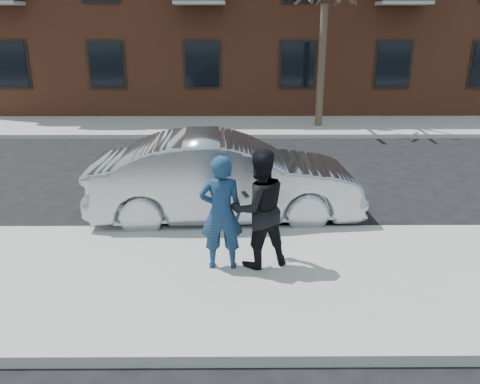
{
  "coord_description": "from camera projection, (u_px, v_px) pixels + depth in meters",
  "views": [
    {
      "loc": [
        1.48,
        -6.22,
        3.52
      ],
      "look_at": [
        1.52,
        0.4,
        1.22
      ],
      "focal_mm": 35.0,
      "sensor_mm": 36.0,
      "label": 1
    }
  ],
  "objects": [
    {
      "name": "ground",
      "position": [
        139.0,
        277.0,
        7.02
      ],
      "size": [
        100.0,
        100.0,
        0.0
      ],
      "primitive_type": "plane",
      "color": "black",
      "rests_on": "ground"
    },
    {
      "name": "silver_sedan",
      "position": [
        226.0,
        178.0,
        8.92
      ],
      "size": [
        5.15,
        2.04,
        1.67
      ],
      "primitive_type": "imported",
      "rotation": [
        0.0,
        0.0,
        1.62
      ],
      "color": "#999BA3",
      "rests_on": "ground"
    },
    {
      "name": "near_curb",
      "position": [
        155.0,
        231.0,
        8.46
      ],
      "size": [
        50.0,
        0.1,
        0.15
      ],
      "primitive_type": "cube",
      "color": "#999691",
      "rests_on": "ground"
    },
    {
      "name": "near_sidewalk",
      "position": [
        135.0,
        281.0,
        6.76
      ],
      "size": [
        50.0,
        3.5,
        0.15
      ],
      "primitive_type": "cube",
      "color": "gray",
      "rests_on": "ground"
    },
    {
      "name": "man_peacoat",
      "position": [
        259.0,
        209.0,
        6.82
      ],
      "size": [
        1.04,
        0.92,
        1.79
      ],
      "rotation": [
        0.0,
        0.0,
        3.47
      ],
      "color": "black",
      "rests_on": "near_sidewalk"
    },
    {
      "name": "far_curb",
      "position": [
        194.0,
        136.0,
        15.92
      ],
      "size": [
        50.0,
        0.1,
        0.15
      ],
      "primitive_type": "cube",
      "color": "#999691",
      "rests_on": "ground"
    },
    {
      "name": "far_sidewalk",
      "position": [
        198.0,
        126.0,
        17.62
      ],
      "size": [
        50.0,
        3.5,
        0.15
      ],
      "primitive_type": "cube",
      "color": "gray",
      "rests_on": "ground"
    },
    {
      "name": "man_hoodie",
      "position": [
        221.0,
        213.0,
        6.75
      ],
      "size": [
        0.64,
        0.5,
        1.73
      ],
      "rotation": [
        0.0,
        0.0,
        3.17
      ],
      "color": "navy",
      "rests_on": "near_sidewalk"
    }
  ]
}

